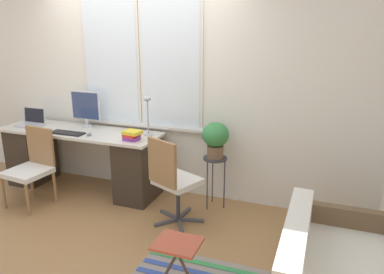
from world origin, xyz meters
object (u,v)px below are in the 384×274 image
Objects in this scene: monitor at (86,108)px; mouse at (89,134)px; desk_lamp at (148,109)px; desk_chair_wooden at (32,166)px; book_stack at (132,135)px; office_chair_swivel at (173,179)px; laptop at (31,122)px; plant_stand at (215,163)px; potted_plant at (216,137)px; folding_stool at (177,248)px; keyboard at (67,133)px.

mouse is (0.27, -0.33, -0.23)m from monitor.
desk_lamp reaches higher than desk_chair_wooden.
desk_lamp is at bearing -3.59° from monitor.
book_stack is 0.22× the size of office_chair_swivel.
laptop is 1.55m from book_stack.
laptop is at bearing 172.09° from mouse.
office_chair_swivel is (0.62, -0.28, -0.33)m from book_stack.
book_stack is 0.99m from plant_stand.
desk_chair_wooden is 2.15m from potted_plant.
folding_stool is (0.44, -0.93, -0.14)m from office_chair_swivel.
monitor is 0.49m from mouse.
potted_plant is at bearing 95.79° from folding_stool.
folding_stool is (1.06, -1.21, -0.47)m from book_stack.
keyboard is 1.81m from plant_stand.
desk_lamp is 0.52× the size of desk_chair_wooden.
laptop is 0.77m from desk_chair_wooden.
laptop is 2.96m from folding_stool.
mouse reaches higher than keyboard.
mouse is at bearing -7.91° from laptop.
potted_plant is (0.00, 0.00, 0.30)m from plant_stand.
office_chair_swivel is 2.26× the size of folding_stool.
monitor is at bearing 177.74° from plant_stand.
desk_lamp is at bearing 179.19° from potted_plant.
desk_chair_wooden is (-0.25, -0.36, -0.32)m from keyboard.
mouse is 0.56m from book_stack.
folding_stool is (0.98, -1.47, -0.72)m from desk_lamp.
plant_stand is at bearing 10.25° from mouse.
desk_chair_wooden is (-1.19, -0.66, -0.62)m from desk_lamp.
keyboard is at bearing 60.96° from desk_chair_wooden.
book_stack is (0.86, 0.04, 0.05)m from keyboard.
keyboard is 1.02m from desk_lamp.
book_stack is (-0.08, -0.25, -0.25)m from desk_lamp.
monitor reaches higher than keyboard.
laptop is at bearing -164.73° from monitor.
mouse is at bearing 10.74° from office_chair_swivel.
book_stack is at bearing -165.08° from plant_stand.
desk_lamp is at bearing 179.19° from plant_stand.
office_chair_swivel is (1.44, -0.59, -0.52)m from monitor.
book_stack is (1.54, -0.11, 0.01)m from laptop.
plant_stand is at bearing 9.11° from keyboard.
desk_chair_wooden reaches higher than keyboard.
book_stack is 0.76m from office_chair_swivel.
keyboard is 6.18× the size of mouse.
desk_lamp reaches higher than office_chair_swivel.
keyboard is at bearing 148.53° from folding_stool.
laptop is at bearing 167.30° from keyboard.
mouse is at bearing -156.40° from desk_lamp.
laptop is 1.62× the size of book_stack.
desk_chair_wooden is at bearing -150.99° from desk_lamp.
desk_lamp reaches higher than keyboard.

